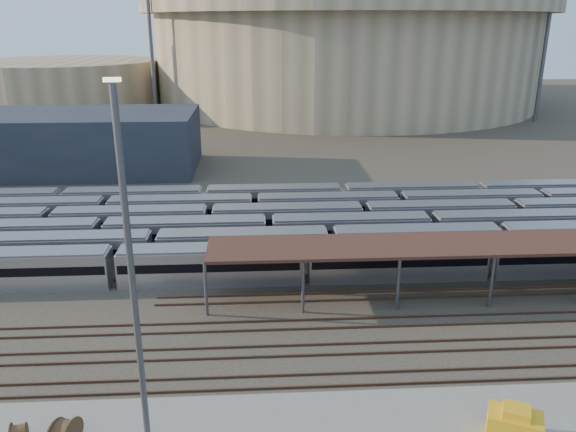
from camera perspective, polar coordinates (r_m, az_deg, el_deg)
The scene contains 13 objects.
ground at distance 50.17m, azimuth 0.97°, elevation -10.48°, with size 420.00×420.00×0.00m, color #383026.
subway_trains at distance 66.42m, azimuth 2.39°, elevation -1.12°, with size 125.34×23.90×3.60m.
inspection_shed at distance 57.36m, azimuth 23.19°, elevation -2.68°, with size 60.30×6.00×5.30m.
empty_tracks at distance 45.86m, azimuth 1.44°, elevation -13.46°, with size 170.00×9.62×0.18m.
stadium at distance 185.84m, azimuth 5.69°, elevation 16.51°, with size 124.00×124.00×32.50m.
secondary_arena at distance 183.35m, azimuth -21.83°, elevation 12.27°, with size 56.00×56.00×14.00m, color tan.
service_building at distance 105.31m, azimuth -20.91°, elevation 7.07°, with size 42.00×20.00×10.00m, color #1E232D.
floodlight_0 at distance 155.83m, azimuth -13.79°, elevation 17.12°, with size 4.00×1.00×38.40m.
floodlight_2 at distance 161.20m, azimuth 24.77°, elevation 16.02°, with size 4.00×1.00×38.40m.
floodlight_3 at distance 203.63m, azimuth -5.46°, elevation 17.91°, with size 4.00×1.00×38.40m.
cable_reel_east at distance 39.10m, azimuth -21.72°, elevation -19.73°, with size 1.84×1.84×1.02m, color brown.
yard_light_pole at distance 31.02m, azimuth -15.45°, elevation -7.29°, with size 0.82×0.36×22.15m.
yellow_equipment at distance 39.36m, azimuth 21.97°, elevation -19.34°, with size 3.18×1.99×1.99m, color gold.
Camera 1 is at (-3.36, -43.48, 24.81)m, focal length 35.00 mm.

